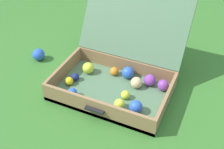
% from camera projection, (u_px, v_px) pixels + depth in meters
% --- Properties ---
extents(ground_plane, '(16.00, 16.00, 0.00)m').
position_uv_depth(ground_plane, '(122.00, 106.00, 1.66)').
color(ground_plane, '#336B28').
extents(open_suitcase, '(0.68, 0.69, 0.49)m').
position_uv_depth(open_suitcase, '(120.00, 70.00, 1.74)').
color(open_suitcase, '#4C7051').
rests_on(open_suitcase, ground).
extents(stray_ball_on_grass, '(0.08, 0.08, 0.08)m').
position_uv_depth(stray_ball_on_grass, '(39.00, 55.00, 1.99)').
color(stray_ball_on_grass, blue).
rests_on(stray_ball_on_grass, ground).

